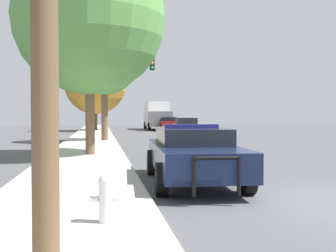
{
  "coord_description": "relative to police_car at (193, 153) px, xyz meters",
  "views": [
    {
      "loc": [
        -4.53,
        -7.4,
        1.68
      ],
      "look_at": [
        -1.1,
        13.93,
        1.08
      ],
      "focal_mm": 45.0,
      "sensor_mm": 36.0,
      "label": 1
    }
  ],
  "objects": [
    {
      "name": "car_background_distant",
      "position": [
        4.52,
        31.69,
        0.02
      ],
      "size": [
        2.11,
        4.43,
        1.4
      ],
      "rotation": [
        0.0,
        0.0,
        -0.05
      ],
      "color": "maroon",
      "rests_on": "ground_plane"
    },
    {
      "name": "tree_sidewalk_far",
      "position": [
        -2.7,
        32.18,
        4.01
      ],
      "size": [
        6.11,
        6.11,
        7.68
      ],
      "color": "#4C3823",
      "rests_on": "sidewalk_left"
    },
    {
      "name": "box_truck",
      "position": [
        3.87,
        35.58,
        0.86
      ],
      "size": [
        2.64,
        7.97,
        3.02
      ],
      "rotation": [
        0.0,
        0.0,
        3.12
      ],
      "color": "slate",
      "rests_on": "ground_plane"
    },
    {
      "name": "sidewalk_left",
      "position": [
        -2.79,
        -2.6,
        -0.67
      ],
      "size": [
        3.0,
        110.0,
        0.13
      ],
      "color": "#BCB7AD",
      "rests_on": "ground_plane"
    },
    {
      "name": "car_background_oncoming",
      "position": [
        4.23,
        21.31,
        0.01
      ],
      "size": [
        2.18,
        4.08,
        1.41
      ],
      "rotation": [
        0.0,
        0.0,
        3.06
      ],
      "color": "slate",
      "rests_on": "ground_plane"
    },
    {
      "name": "traffic_light",
      "position": [
        -1.16,
        16.87,
        3.23
      ],
      "size": [
        4.0,
        0.35,
        5.43
      ],
      "color": "#424247",
      "rests_on": "sidewalk_left"
    },
    {
      "name": "police_car",
      "position": [
        0.0,
        0.0,
        0.0
      ],
      "size": [
        2.25,
        5.15,
        1.43
      ],
      "rotation": [
        0.0,
        0.0,
        3.09
      ],
      "color": "#141E3D",
      "rests_on": "ground_plane"
    },
    {
      "name": "tree_sidewalk_near",
      "position": [
        -2.62,
        6.54,
        4.6
      ],
      "size": [
        5.84,
        5.84,
        8.14
      ],
      "color": "brown",
      "rests_on": "sidewalk_left"
    },
    {
      "name": "tree_sidewalk_mid",
      "position": [
        -1.98,
        15.35,
        4.11
      ],
      "size": [
        4.09,
        4.09,
        6.79
      ],
      "color": "brown",
      "rests_on": "sidewalk_left"
    },
    {
      "name": "fire_hydrant",
      "position": [
        -2.15,
        -3.94,
        -0.23
      ],
      "size": [
        0.51,
        0.22,
        0.7
      ],
      "color": "white",
      "rests_on": "sidewalk_left"
    }
  ]
}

